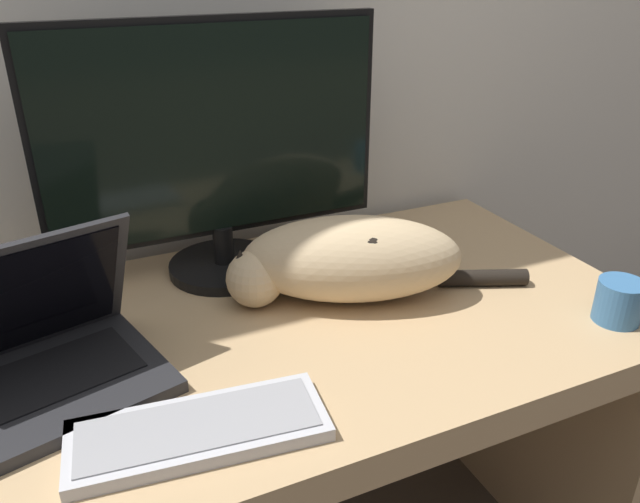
{
  "coord_description": "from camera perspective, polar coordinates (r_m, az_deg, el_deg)",
  "views": [
    {
      "loc": [
        -0.23,
        -0.52,
        1.31
      ],
      "look_at": [
        0.15,
        0.32,
        0.87
      ],
      "focal_mm": 35.0,
      "sensor_mm": 36.0,
      "label": 1
    }
  ],
  "objects": [
    {
      "name": "external_keyboard",
      "position": [
        0.87,
        -11.01,
        -15.74
      ],
      "size": [
        0.35,
        0.17,
        0.02
      ],
      "rotation": [
        0.0,
        0.0,
        -0.11
      ],
      "color": "#BCBCC1",
      "rests_on": "desk"
    },
    {
      "name": "monitor",
      "position": [
        1.19,
        -9.49,
        9.12
      ],
      "size": [
        0.64,
        0.22,
        0.49
      ],
      "color": "black",
      "rests_on": "desk"
    },
    {
      "name": "laptop",
      "position": [
        1.0,
        -24.61,
        -9.16
      ],
      "size": [
        0.38,
        0.32,
        0.24
      ],
      "rotation": [
        0.0,
        0.0,
        0.26
      ],
      "color": "#232326",
      "rests_on": "desk"
    },
    {
      "name": "desk",
      "position": [
        1.16,
        -7.9,
        -13.6
      ],
      "size": [
        1.5,
        0.7,
        0.73
      ],
      "color": "tan",
      "rests_on": "ground_plane"
    },
    {
      "name": "coffee_mug",
      "position": [
        1.2,
        25.66,
        -4.13
      ],
      "size": [
        0.08,
        0.08,
        0.08
      ],
      "color": "teal",
      "rests_on": "desk"
    },
    {
      "name": "cat",
      "position": [
        1.13,
        2.47,
        -0.6
      ],
      "size": [
        0.56,
        0.32,
        0.16
      ],
      "rotation": [
        0.0,
        0.0,
        -0.39
      ],
      "color": "#D1B284",
      "rests_on": "desk"
    }
  ]
}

